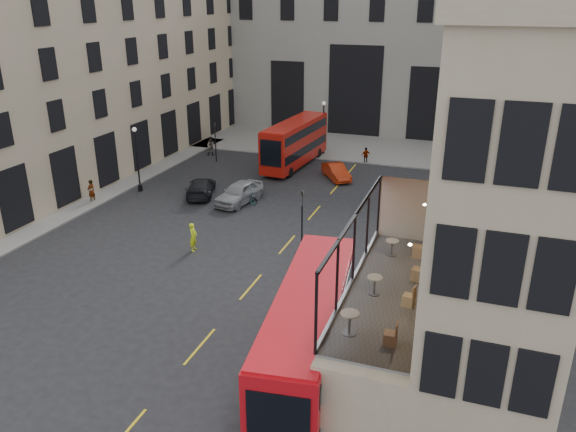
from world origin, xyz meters
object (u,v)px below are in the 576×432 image
(cafe_table_near, at_px, (350,320))
(cafe_chair_b, at_px, (409,300))
(pedestrian_a, at_px, (211,146))
(bus_far, at_px, (295,141))
(traffic_light_far, at_px, (215,137))
(street_lamp_b, at_px, (323,131))
(car_b, at_px, (336,172))
(cafe_table_far, at_px, (392,245))
(car_a, at_px, (239,193))
(cafe_chair_d, at_px, (418,251))
(cyclist, at_px, (193,237))
(pedestrian_c, at_px, (366,156))
(bus_near, at_px, (309,333))
(street_lamp_a, at_px, (138,163))
(cafe_chair_c, at_px, (418,274))
(bicycle, at_px, (247,198))
(cafe_chair_a, at_px, (391,338))
(car_c, at_px, (201,187))
(pedestrian_d, at_px, (437,163))
(pedestrian_e, at_px, (91,191))
(traffic_light_near, at_px, (302,212))
(cafe_table_mid, at_px, (375,283))
(pedestrian_b, at_px, (282,134))

(cafe_table_near, relative_size, cafe_chair_b, 0.98)
(pedestrian_a, bearing_deg, bus_far, -25.36)
(traffic_light_far, bearing_deg, cafe_table_near, -56.67)
(traffic_light_far, xyz_separation_m, street_lamp_b, (9.00, 6.00, -0.03))
(bus_far, xyz_separation_m, car_b, (4.76, -2.79, -1.69))
(cafe_table_far, bearing_deg, car_a, 132.98)
(traffic_light_far, height_order, cafe_chair_d, cafe_chair_d)
(street_lamp_b, bearing_deg, cyclist, -92.98)
(pedestrian_c, relative_size, cafe_table_far, 2.23)
(bus_near, bearing_deg, street_lamp_a, 137.48)
(pedestrian_c, bearing_deg, traffic_light_far, -15.47)
(street_lamp_a, distance_m, cafe_chair_c, 29.81)
(street_lamp_a, height_order, bicycle, street_lamp_a)
(street_lamp_a, height_order, cafe_chair_a, cafe_chair_a)
(car_c, bearing_deg, cyclist, 95.41)
(car_c, bearing_deg, pedestrian_a, -87.01)
(pedestrian_d, xyz_separation_m, pedestrian_e, (-24.52, -17.09, 0.07))
(traffic_light_near, xyz_separation_m, cafe_table_near, (6.73, -15.51, 2.70))
(bicycle, distance_m, pedestrian_c, 15.36)
(cyclist, height_order, cafe_chair_d, cafe_chair_d)
(cyclist, bearing_deg, cafe_table_near, -140.66)
(street_lamp_b, distance_m, car_a, 16.04)
(street_lamp_a, xyz_separation_m, cafe_chair_c, (24.40, -16.95, 2.49))
(car_a, height_order, car_c, car_a)
(car_b, distance_m, cafe_chair_d, 25.58)
(traffic_light_near, xyz_separation_m, cafe_chair_b, (8.33, -13.02, 2.42))
(pedestrian_d, height_order, cafe_table_mid, cafe_table_mid)
(car_a, relative_size, pedestrian_e, 2.68)
(pedestrian_d, bearing_deg, cafe_table_mid, 160.52)
(traffic_light_near, bearing_deg, pedestrian_b, 112.80)
(bus_far, bearing_deg, street_lamp_b, 73.77)
(cafe_table_near, bearing_deg, street_lamp_a, 136.57)
(traffic_light_far, height_order, pedestrian_d, traffic_light_far)
(pedestrian_e, xyz_separation_m, cafe_chair_b, (26.33, -15.45, 3.94))
(traffic_light_near, relative_size, cafe_chair_b, 4.71)
(pedestrian_d, relative_size, pedestrian_e, 0.93)
(cafe_chair_b, bearing_deg, pedestrian_c, 104.41)
(bicycle, xyz_separation_m, cafe_table_far, (13.53, -15.17, 4.58))
(pedestrian_c, bearing_deg, street_lamp_a, 9.64)
(car_a, bearing_deg, street_lamp_b, 91.76)
(street_lamp_b, relative_size, cafe_chair_d, 5.66)
(pedestrian_c, bearing_deg, pedestrian_a, -23.36)
(pedestrian_e, distance_m, cafe_chair_b, 30.78)
(bicycle, distance_m, pedestrian_a, 14.64)
(car_b, distance_m, bicycle, 9.70)
(bicycle, height_order, pedestrian_e, pedestrian_e)
(car_a, bearing_deg, bicycle, 7.45)
(cafe_chair_b, relative_size, cafe_chair_d, 0.86)
(bus_far, height_order, pedestrian_d, bus_far)
(street_lamp_a, bearing_deg, car_b, 30.60)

